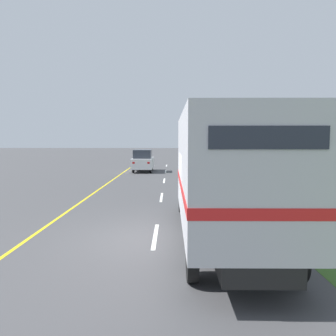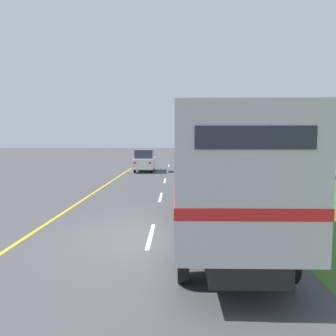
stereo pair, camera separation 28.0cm
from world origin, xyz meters
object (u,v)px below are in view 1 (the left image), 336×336
object	(u,v)px
highway_sign	(298,163)
roadside_tree_mid	(278,133)
horse_trailer_truck	(224,173)
lead_car_white	(143,161)

from	to	relation	value
highway_sign	roadside_tree_mid	world-z (taller)	roadside_tree_mid
horse_trailer_truck	roadside_tree_mid	world-z (taller)	roadside_tree_mid
lead_car_white	roadside_tree_mid	xyz separation A→B (m)	(10.67, -4.13, 2.38)
horse_trailer_truck	highway_sign	world-z (taller)	horse_trailer_truck
horse_trailer_truck	highway_sign	size ratio (longest dim) A/B	3.02
lead_car_white	highway_sign	world-z (taller)	highway_sign
horse_trailer_truck	roadside_tree_mid	xyz separation A→B (m)	(6.67, 16.12, 1.39)
lead_car_white	horse_trailer_truck	bearing A→B (deg)	-78.83
horse_trailer_truck	highway_sign	xyz separation A→B (m)	(4.30, 5.83, -0.17)
lead_car_white	roadside_tree_mid	distance (m)	11.69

